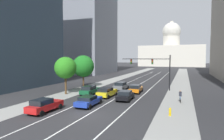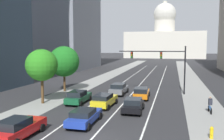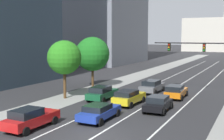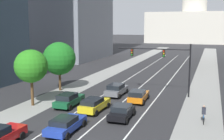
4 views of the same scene
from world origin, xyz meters
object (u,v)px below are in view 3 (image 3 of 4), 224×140
at_px(car_red, 31,118).
at_px(car_orange, 176,91).
at_px(car_yellow, 129,97).
at_px(street_tree_mid_left, 64,58).
at_px(traffic_signal_mast, 206,54).
at_px(street_tree_near_left, 92,54).
at_px(car_black, 158,103).
at_px(car_green, 102,93).
at_px(car_blue, 99,111).
at_px(car_gray, 152,86).

relative_size(car_red, car_orange, 1.06).
bearing_deg(car_yellow, street_tree_mid_left, 94.21).
bearing_deg(car_orange, car_yellow, 144.48).
height_order(traffic_signal_mast, street_tree_mid_left, traffic_signal_mast).
bearing_deg(street_tree_near_left, traffic_signal_mast, 8.13).
bearing_deg(traffic_signal_mast, car_yellow, -121.73).
bearing_deg(car_black, car_green, 71.74).
height_order(car_green, car_blue, car_green).
distance_m(car_red, car_blue, 5.51).
relative_size(car_black, car_gray, 0.90).
xyz_separation_m(car_yellow, traffic_signal_mast, (5.93, 9.60, 4.02)).
xyz_separation_m(car_black, car_yellow, (-3.48, 1.29, 0.05)).
bearing_deg(car_blue, car_gray, -0.56).
distance_m(car_orange, street_tree_near_left, 12.72).
distance_m(car_yellow, street_tree_mid_left, 8.47).
bearing_deg(car_blue, street_tree_mid_left, 50.95).
xyz_separation_m(car_green, car_yellow, (3.46, -0.79, -0.00)).
distance_m(car_black, traffic_signal_mast, 11.87).
relative_size(car_black, car_yellow, 0.90).
relative_size(car_red, car_black, 1.14).
bearing_deg(car_orange, car_blue, 161.23).
xyz_separation_m(car_gray, street_tree_mid_left, (-7.59, -7.55, 3.75)).
bearing_deg(car_gray, traffic_signal_mast, -68.37).
xyz_separation_m(car_green, street_tree_near_left, (-5.00, 6.75, 3.72)).
bearing_deg(car_orange, car_green, 120.75).
xyz_separation_m(traffic_signal_mast, street_tree_near_left, (-14.39, -2.06, -0.30)).
relative_size(traffic_signal_mast, street_tree_near_left, 1.40).
distance_m(car_green, car_blue, 7.85).
bearing_deg(traffic_signal_mast, street_tree_mid_left, -144.04).
xyz_separation_m(car_gray, car_blue, (0.00, -13.59, -0.09)).
bearing_deg(car_blue, street_tree_near_left, 30.98).
bearing_deg(car_gray, car_orange, -120.20).
relative_size(car_red, traffic_signal_mast, 0.49).
bearing_deg(street_tree_mid_left, car_blue, -38.48).
xyz_separation_m(car_blue, street_tree_near_left, (-8.47, 13.79, 3.80)).
bearing_deg(car_green, car_orange, -58.14).
height_order(car_green, street_tree_near_left, street_tree_near_left).
bearing_deg(traffic_signal_mast, car_gray, -159.17).
xyz_separation_m(car_orange, traffic_signal_mast, (2.45, 4.35, 4.03)).
xyz_separation_m(car_black, street_tree_near_left, (-11.94, 8.83, 3.77)).
distance_m(car_red, street_tree_near_left, 19.11).
bearing_deg(car_red, car_orange, -22.65).
xyz_separation_m(traffic_signal_mast, street_tree_mid_left, (-13.52, -9.81, -0.26)).
relative_size(car_orange, car_yellow, 0.97).
height_order(car_green, car_gray, car_gray).
relative_size(car_red, car_blue, 1.00).
xyz_separation_m(car_gray, car_orange, (3.48, -2.09, -0.02)).
bearing_deg(street_tree_mid_left, car_black, -5.54).
relative_size(car_green, traffic_signal_mast, 0.48).
xyz_separation_m(car_black, car_gray, (-3.47, 8.63, 0.06)).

